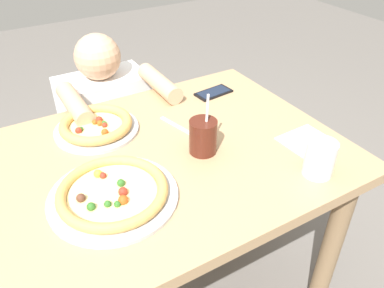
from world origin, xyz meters
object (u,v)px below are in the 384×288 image
fork (182,129)px  pizza_far (96,126)px  water_cup_clear (320,158)px  pizza_near (113,193)px  cell_phone (214,93)px  drink_cup_colored (203,136)px  diner_seated (110,141)px

fork → pizza_far: bearing=151.3°
pizza_far → water_cup_clear: water_cup_clear is taller
pizza_near → fork: size_ratio=1.80×
pizza_far → fork: bearing=-28.7°
pizza_far → cell_phone: (0.51, 0.03, -0.02)m
pizza_far → fork: 0.30m
pizza_far → water_cup_clear: (0.49, -0.56, 0.04)m
fork → cell_phone: 0.30m
drink_cup_colored → cell_phone: 0.41m
water_cup_clear → diner_seated: 1.07m
fork → diner_seated: (-0.11, 0.53, -0.32)m
pizza_near → pizza_far: bearing=78.1°
pizza_far → water_cup_clear: bearing=-48.6°
pizza_near → fork: pizza_near is taller
fork → diner_seated: size_ratio=0.21×
cell_phone → drink_cup_colored: bearing=-128.0°
diner_seated → water_cup_clear: bearing=-70.2°
pizza_near → cell_phone: bearing=33.5°
drink_cup_colored → pizza_far: bearing=131.5°
fork → water_cup_clear: bearing=-61.0°
drink_cup_colored → cell_phone: drink_cup_colored is taller
water_cup_clear → fork: size_ratio=0.55×
fork → diner_seated: diner_seated is taller
pizza_far → water_cup_clear: size_ratio=2.64×
fork → cell_phone: (0.24, 0.17, 0.00)m
water_cup_clear → fork: bearing=119.0°
pizza_near → cell_phone: (0.58, 0.38, -0.02)m
pizza_far → diner_seated: (0.15, 0.39, -0.34)m
pizza_near → fork: (0.34, 0.21, -0.02)m
cell_phone → pizza_far: bearing=-176.7°
drink_cup_colored → cell_phone: bearing=52.0°
drink_cup_colored → diner_seated: 0.78m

